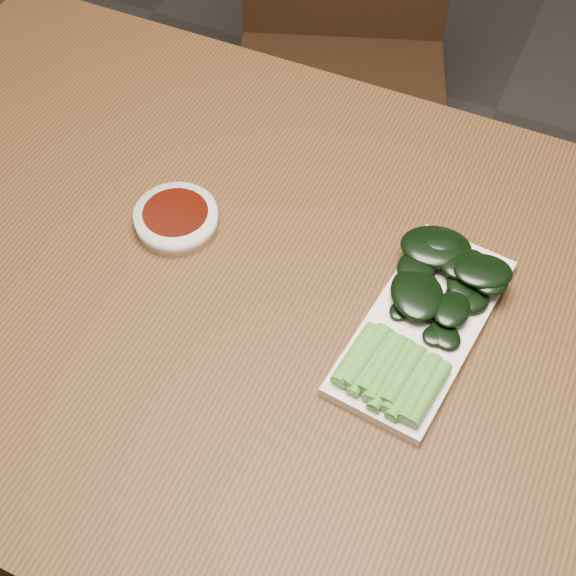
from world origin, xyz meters
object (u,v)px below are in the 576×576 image
at_px(chair_far, 341,53).
at_px(gai_lan, 425,310).
at_px(serving_plate, 423,326).
at_px(sauce_bowl, 176,219).
at_px(table, 315,340).

relative_size(chair_far, gai_lan, 3.26).
relative_size(serving_plate, gai_lan, 1.04).
bearing_deg(chair_far, gai_lan, -82.60).
bearing_deg(sauce_bowl, gai_lan, -2.33).
height_order(chair_far, sauce_bowl, chair_far).
bearing_deg(chair_far, table, -90.94).
bearing_deg(serving_plate, chair_far, 117.50).
distance_m(table, serving_plate, 0.15).
bearing_deg(chair_far, sauce_bowl, -105.29).
relative_size(table, gai_lan, 5.13).
relative_size(chair_far, serving_plate, 3.15).
bearing_deg(table, sauce_bowl, 168.54).
relative_size(table, sauce_bowl, 13.50).
bearing_deg(sauce_bowl, chair_far, 94.88).
height_order(chair_far, serving_plate, chair_far).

